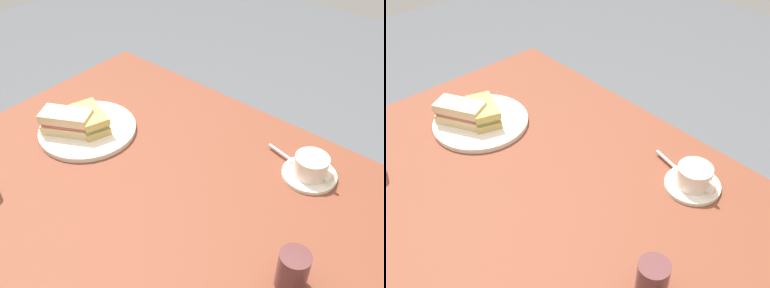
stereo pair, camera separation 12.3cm
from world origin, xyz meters
The scene contains 8 objects.
dining_table centered at (0.00, 0.00, 0.63)m, with size 1.33×0.88×0.72m.
sandwich_plate centered at (0.38, -0.03, 0.72)m, with size 0.28×0.28×0.01m, color silver.
sandwich_front centered at (0.38, -0.04, 0.76)m, with size 0.14×0.11×0.05m.
sandwich_back centered at (0.41, 0.01, 0.76)m, with size 0.15×0.13×0.06m.
coffee_saucer centered at (-0.20, -0.28, 0.72)m, with size 0.14×0.14×0.01m, color beige.
coffee_cup centered at (-0.20, -0.28, 0.75)m, with size 0.11×0.09×0.05m.
spoon centered at (-0.12, -0.29, 0.73)m, with size 0.10×0.03×0.01m.
drinking_glass centered at (-0.32, 0.04, 0.76)m, with size 0.06×0.06×0.09m, color #572F2F.
Camera 2 is at (-0.61, 0.49, 1.52)m, focal length 42.82 mm.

